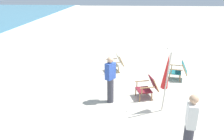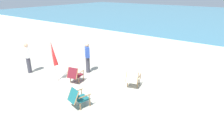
% 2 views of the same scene
% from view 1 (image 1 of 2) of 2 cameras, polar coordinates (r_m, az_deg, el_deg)
% --- Properties ---
extents(ground_plane, '(80.00, 80.00, 0.00)m').
position_cam_1_polar(ground_plane, '(7.40, 10.18, -9.75)').
color(ground_plane, '#B7AF9E').
extents(beach_chair_back_right, '(0.77, 0.87, 0.80)m').
position_cam_1_polar(beach_chair_back_right, '(10.10, 1.05, 1.86)').
color(beach_chair_back_right, beige).
rests_on(beach_chair_back_right, ground).
extents(beach_chair_far_center, '(0.72, 0.84, 0.80)m').
position_cam_1_polar(beach_chair_far_center, '(9.64, 17.19, -0.07)').
color(beach_chair_far_center, '#196066').
rests_on(beach_chair_far_center, ground).
extents(beach_chair_back_left, '(0.74, 0.85, 0.80)m').
position_cam_1_polar(beach_chair_back_left, '(7.82, 9.44, -4.37)').
color(beach_chair_back_left, maroon).
rests_on(beach_chair_back_left, ground).
extents(umbrella_furled_red, '(0.49, 0.27, 2.10)m').
position_cam_1_polar(umbrella_furled_red, '(6.64, 14.07, -0.54)').
color(umbrella_furled_red, '#B7B2A8').
rests_on(umbrella_furled_red, ground).
extents(person_near_chairs, '(0.39, 0.36, 1.63)m').
position_cam_1_polar(person_near_chairs, '(7.27, -0.43, -2.50)').
color(person_near_chairs, '#383842').
rests_on(person_near_chairs, ground).
extents(person_by_waterline, '(0.36, 0.24, 1.63)m').
position_cam_1_polar(person_by_waterline, '(5.28, 19.66, -13.77)').
color(person_by_waterline, '#383842').
rests_on(person_by_waterline, ground).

